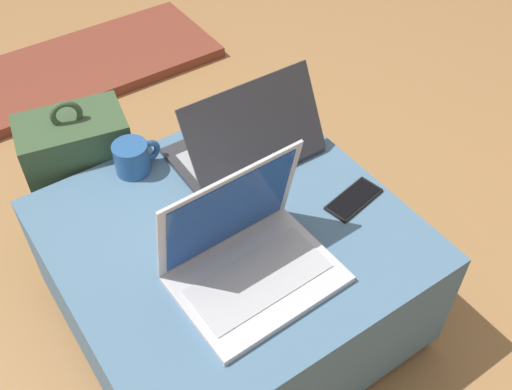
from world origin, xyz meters
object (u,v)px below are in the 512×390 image
Objects in this scene: laptop_near at (248,256)px; cell_phone at (354,199)px; laptop_far at (247,143)px; coffee_mug at (133,157)px; backpack at (86,185)px.

laptop_near is 2.18× the size of cell_phone.
laptop_far is 0.30m from coffee_mug.
cell_phone is 0.80m from backpack.
laptop_far is 0.32m from cell_phone.
cell_phone is (0.13, -0.29, -0.04)m from laptop_far.
cell_phone is at bearing 115.15° from laptop_far.
laptop_near reaches higher than coffee_mug.
backpack is at bearing 101.78° from laptop_near.
cell_phone is 1.28× the size of coffee_mug.
backpack is at bearing -151.52° from cell_phone.
laptop_far is at bearing -166.66° from cell_phone.
cell_phone is at bearing -45.82° from coffee_mug.
backpack is 0.29m from coffee_mug.
coffee_mug is at bearing 128.14° from backpack.
coffee_mug is at bearing -146.89° from cell_phone.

